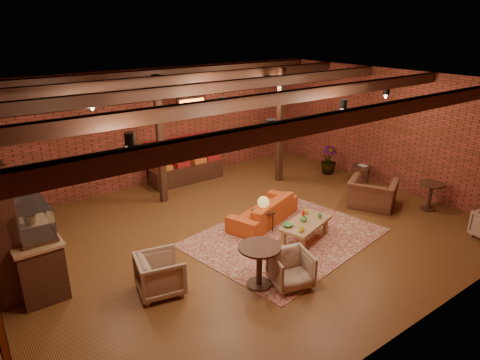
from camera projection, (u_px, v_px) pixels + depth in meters
floor at (243, 232)px, 9.43m from camera, size 10.00×10.00×0.00m
ceiling at (244, 85)px, 8.30m from camera, size 10.00×8.00×0.02m
wall_back at (157, 127)px, 11.87m from camera, size 10.00×0.02×3.20m
wall_front at (419, 237)px, 5.86m from camera, size 10.00×0.02×3.20m
wall_right at (390, 129)px, 11.65m from camera, size 0.02×8.00×3.20m
ceiling_beams at (244, 91)px, 8.35m from camera, size 9.80×6.40×0.22m
ceiling_pipe at (201, 93)px, 9.63m from camera, size 9.60×0.12×0.12m
post_left at (160, 141)px, 10.49m from camera, size 0.16×0.16×3.20m
post_right at (280, 126)px, 11.93m from camera, size 0.16×0.16×3.20m
service_counter at (26, 235)px, 7.61m from camera, size 0.80×2.50×1.60m
plant_counter at (25, 208)px, 7.67m from camera, size 0.35×0.39×0.30m
banquette at (186, 164)px, 12.26m from camera, size 2.10×0.70×1.00m
service_sign at (191, 102)px, 11.27m from camera, size 0.86×0.06×0.30m
ceiling_spotlights at (244, 103)px, 8.42m from camera, size 6.40×4.40×0.28m
rug at (285, 237)px, 9.19m from camera, size 4.27×3.52×0.01m
sofa at (263, 210)px, 9.83m from camera, size 2.11×1.37×0.57m
coffee_table at (305, 224)px, 8.95m from camera, size 1.37×0.95×0.68m
side_table_lamp at (263, 205)px, 9.29m from camera, size 0.45×0.45×0.81m
round_table_left at (259, 259)px, 7.36m from camera, size 0.74×0.74×0.77m
armchair_a at (160, 272)px, 7.23m from camera, size 0.85×0.88×0.77m
armchair_b at (291, 267)px, 7.45m from camera, size 0.82×0.79×0.69m
armchair_right at (373, 189)px, 10.53m from camera, size 1.14×1.31×0.97m
side_table_book at (361, 168)px, 11.97m from camera, size 0.64×0.64×0.56m
round_table_right at (431, 192)px, 10.40m from camera, size 0.59×0.59×0.69m
plant_tall at (331, 133)px, 12.60m from camera, size 1.75×1.75×2.54m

